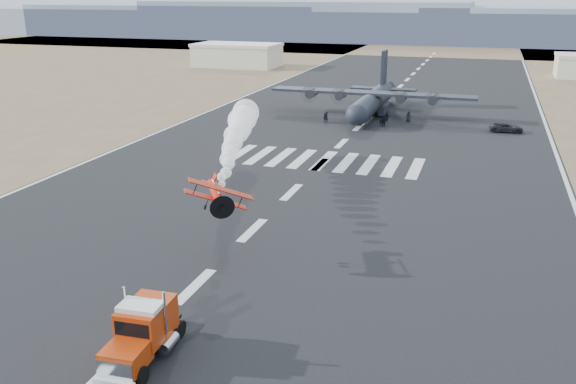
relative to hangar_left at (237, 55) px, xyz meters
The scene contains 21 objects.
ground 154.08m from the hangar_left, 70.27° to the right, with size 500.00×500.00×0.00m, color black.
scrub_far 99.70m from the hangar_left, 58.54° to the left, with size 500.00×80.00×0.00m, color brown.
runway_markings 99.70m from the hangar_left, 58.54° to the right, with size 60.00×260.00×0.01m, color silver, non-canonical shape.
ridge_seg_a 183.53m from the hangar_left, 141.19° to the left, with size 150.00×50.00×13.00m, color gray.
ridge_seg_b 139.02m from the hangar_left, 124.15° to the left, with size 150.00×50.00×15.00m, color gray.
ridge_seg_c 115.84m from the hangar_left, 96.45° to the left, with size 150.00×50.00×17.00m, color gray.
ridge_seg_d 126.25m from the hangar_left, 65.67° to the left, with size 150.00×50.00×13.00m, color gray.
hangar_left is the anchor object (origin of this frame).
semi_truck 152.04m from the hangar_left, 69.48° to the right, with size 3.11×8.14×3.62m.
aerobatic_biplane 137.58m from the hangar_left, 68.01° to the right, with size 5.23×5.26×3.36m.
smoke_trail 111.24m from the hangar_left, 67.08° to the right, with size 11.54×31.04×3.54m.
transport_aircraft 80.29m from the hangar_left, 49.53° to the right, with size 36.40×30.02×10.55m.
support_vehicle 102.23m from the hangar_left, 42.73° to the right, with size 2.39×5.18×1.44m, color black.
crew_a 84.33m from the hangar_left, 56.96° to the right, with size 0.67×0.55×1.83m, color black.
crew_b 83.50m from the hangar_left, 54.10° to the right, with size 0.81×0.50×1.66m, color black.
crew_c 84.76m from the hangar_left, 57.25° to the right, with size 1.12×0.52×1.73m, color black.
crew_d 87.04m from the hangar_left, 50.24° to the right, with size 0.94×0.48×1.60m, color black.
crew_e 88.75m from the hangar_left, 48.13° to the right, with size 0.90×0.56×1.85m, color black.
crew_f 90.34m from the hangar_left, 51.83° to the right, with size 1.75×0.57×1.89m, color black.
crew_g 81.84m from the hangar_left, 53.37° to the right, with size 0.68×0.56×1.87m, color black.
crew_h 89.10m from the hangar_left, 51.72° to the right, with size 0.76×0.47×1.57m, color black.
Camera 1 is at (19.69, -25.32, 21.25)m, focal length 38.00 mm.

